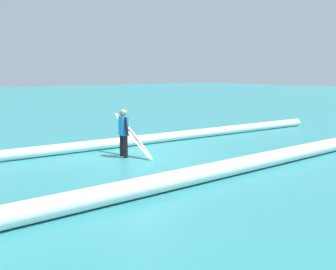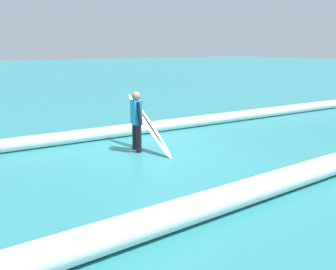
# 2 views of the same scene
# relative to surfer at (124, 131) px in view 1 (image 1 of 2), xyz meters

# --- Properties ---
(ground_plane) EXTENTS (132.41, 132.41, 0.00)m
(ground_plane) POSITION_rel_surfer_xyz_m (-0.43, 0.53, -0.85)
(ground_plane) COLOR #28767B
(surfer) EXTENTS (0.25, 0.63, 1.52)m
(surfer) POSITION_rel_surfer_xyz_m (0.00, 0.00, 0.00)
(surfer) COLOR black
(surfer) RESTS_ON ground_plane
(surfboard) EXTENTS (0.30, 2.00, 1.35)m
(surfboard) POSITION_rel_surfer_xyz_m (-0.33, 0.05, -0.19)
(surfboard) COLOR white
(surfboard) RESTS_ON ground_plane
(wave_crest_foreground) EXTENTS (19.00, 1.09, 0.35)m
(wave_crest_foreground) POSITION_rel_surfer_xyz_m (-1.62, -1.53, -0.67)
(wave_crest_foreground) COLOR white
(wave_crest_foreground) RESTS_ON ground_plane
(wave_crest_midground) EXTENTS (25.37, 1.23, 0.44)m
(wave_crest_midground) POSITION_rel_surfer_xyz_m (-1.33, 3.82, -0.63)
(wave_crest_midground) COLOR white
(wave_crest_midground) RESTS_ON ground_plane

